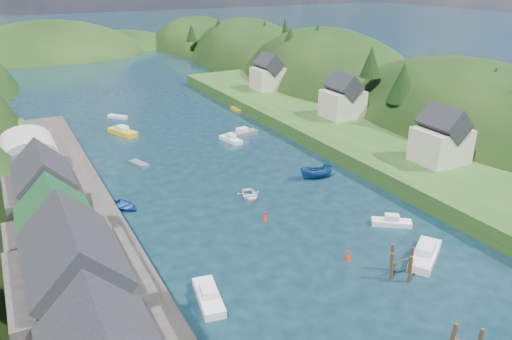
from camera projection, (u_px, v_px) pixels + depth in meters
ground at (196, 149)px, 85.15m from camera, size 600.00×600.00×0.00m
hillside_right at (326, 120)px, 127.85m from camera, size 36.00×245.56×48.00m
far_hills at (82, 79)px, 191.48m from camera, size 103.00×68.00×44.00m
hill_trees at (170, 69)px, 92.72m from camera, size 92.13×144.54×12.21m
quay_left at (81, 266)px, 49.80m from camera, size 12.00×110.00×2.00m
terrace_left_grass at (3, 283)px, 46.69m from camera, size 12.00×110.00×2.50m
quayside_buildings at (74, 294)px, 35.49m from camera, size 8.00×35.84×12.90m
boat_sheds at (33, 168)px, 62.93m from camera, size 7.00×21.00×7.50m
terrace_right at (350, 137)px, 87.28m from camera, size 16.00×120.00×2.40m
right_bank_cottages at (337, 99)px, 93.67m from camera, size 9.00×59.24×8.41m
piling_cluster_far at (401, 265)px, 49.52m from camera, size 2.96×2.78×3.59m
channel_buoy_near at (347, 256)px, 52.61m from camera, size 0.70×0.70×1.10m
channel_buoy_far at (265, 216)px, 61.00m from camera, size 0.70×0.70×1.10m
moored_boats at (246, 213)px, 61.32m from camera, size 37.72×92.01×2.51m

